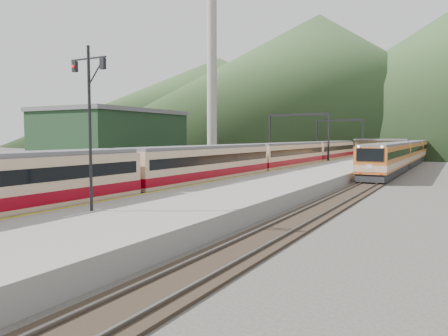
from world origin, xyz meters
The scene contains 16 objects.
track_main centered at (0.00, 40.00, 0.07)m, with size 2.60×200.00×0.23m.
track_far centered at (-5.00, 40.00, 0.07)m, with size 2.60×200.00×0.23m.
track_second centered at (11.50, 40.00, 0.07)m, with size 2.60×200.00×0.23m.
platform centered at (5.60, 38.00, 0.50)m, with size 8.00×100.00×1.00m, color gray.
gantry_near centered at (-2.85, 55.00, 5.59)m, with size 9.55×0.25×8.00m.
gantry_far centered at (-2.85, 80.00, 5.59)m, with size 9.55×0.25×8.00m.
warehouse centered at (-28.00, 42.00, 4.32)m, with size 14.50×20.50×8.60m.
smokestack centered at (-22.00, 62.00, 15.00)m, with size 1.80×1.80×30.00m, color #9E998E.
station_shed centered at (5.60, 78.00, 2.57)m, with size 9.40×4.40×3.10m.
hill_a centered at (-40.00, 190.00, 30.00)m, with size 180.00×180.00×60.00m, color #324E27.
hill_d centered at (-120.00, 240.00, 27.50)m, with size 200.00×200.00×55.00m, color #324E27.
main_train centered at (0.00, 33.25, 2.01)m, with size 2.92×79.92×3.56m.
second_train centered at (11.50, 64.44, 2.07)m, with size 3.01×61.68×3.67m.
signal_mast centered at (3.67, 6.61, 5.67)m, with size 2.20×0.21×7.72m.
short_signal_b centered at (-3.31, 34.29, 1.46)m, with size 0.27×0.23×2.27m.
short_signal_c centered at (-6.95, 21.29, 1.46)m, with size 0.26×0.22×2.27m.
Camera 1 is at (19.00, -8.33, 4.52)m, focal length 35.00 mm.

